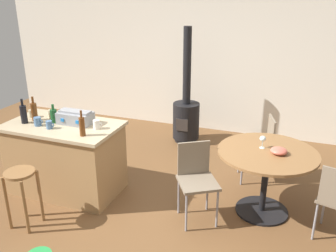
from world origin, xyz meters
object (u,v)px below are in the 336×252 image
object	(u,v)px
dining_table	(266,166)
wine_glass	(263,139)
wooden_stool	(22,187)
wood_stove	(186,114)
toolbox	(75,117)
cup_4	(38,122)
bottle_1	(82,126)
cup_0	(52,114)
cup_1	(32,113)
cup_2	(97,124)
folding_chair_left	(196,176)
bottle_0	(24,114)
cup_3	(49,125)
folding_chair_far	(261,143)
bottle_2	(54,116)
kitchen_island	(66,158)
serving_bowl	(279,151)
bottle_3	(34,111)

from	to	relation	value
dining_table	wine_glass	distance (m)	0.30
wooden_stool	wood_stove	distance (m)	2.98
toolbox	cup_4	bearing A→B (deg)	-149.71
bottle_1	cup_0	xyz separation A→B (m)	(-0.70, 0.38, -0.06)
cup_1	cup_2	size ratio (longest dim) A/B	1.00
folding_chair_left	bottle_0	world-z (taller)	bottle_0
dining_table	toolbox	bearing A→B (deg)	-173.04
wooden_stool	cup_4	world-z (taller)	cup_4
bottle_1	wine_glass	bearing A→B (deg)	18.95
cup_0	wood_stove	bearing A→B (deg)	57.82
folding_chair_left	cup_0	xyz separation A→B (m)	(-1.95, 0.16, 0.43)
toolbox	cup_3	size ratio (longest dim) A/B	3.81
dining_table	cup_1	distance (m)	2.93
bottle_0	cup_3	size ratio (longest dim) A/B	2.80
dining_table	cup_0	xyz separation A→B (m)	(-2.65, -0.20, 0.36)
folding_chair_far	bottle_2	distance (m)	2.65
cup_3	kitchen_island	bearing A→B (deg)	74.27
bottle_2	toolbox	bearing A→B (deg)	13.20
bottle_1	folding_chair_left	bearing A→B (deg)	9.97
folding_chair_far	wood_stove	distance (m)	1.61
toolbox	bottle_0	distance (m)	0.63
serving_bowl	wood_stove	bearing A→B (deg)	132.65
cup_2	serving_bowl	bearing A→B (deg)	8.87
toolbox	cup_0	bearing A→B (deg)	168.77
bottle_2	wine_glass	distance (m)	2.48
kitchen_island	cup_4	world-z (taller)	cup_4
wooden_stool	bottle_3	distance (m)	1.05
bottle_3	cup_2	xyz separation A→B (m)	(0.87, 0.00, -0.06)
wood_stove	kitchen_island	bearing A→B (deg)	-114.29
serving_bowl	bottle_3	bearing A→B (deg)	-173.69
kitchen_island	bottle_1	xyz separation A→B (m)	(0.44, -0.22, 0.56)
folding_chair_left	bottle_1	bearing A→B (deg)	-170.03
folding_chair_far	cup_3	distance (m)	2.66
folding_chair_left	cup_0	distance (m)	2.00
toolbox	cup_0	distance (m)	0.41
wooden_stool	bottle_2	world-z (taller)	bottle_2
cup_2	cup_4	bearing A→B (deg)	-167.92
cup_2	folding_chair_far	bearing A→B (deg)	32.05
bottle_2	bottle_3	size ratio (longest dim) A/B	0.76
cup_0	serving_bowl	distance (m)	2.77
bottle_0	cup_1	distance (m)	0.22
wood_stove	cup_0	bearing A→B (deg)	-122.18
toolbox	serving_bowl	size ratio (longest dim) A/B	2.29
wood_stove	cup_0	xyz separation A→B (m)	(-1.18, -1.88, 0.48)
folding_chair_left	wood_stove	world-z (taller)	wood_stove
dining_table	cup_0	size ratio (longest dim) A/B	8.74
cup_2	cup_4	xyz separation A→B (m)	(-0.71, -0.15, -0.00)
toolbox	cup_1	world-z (taller)	toolbox
dining_table	folding_chair_left	xyz separation A→B (m)	(-0.70, -0.36, -0.07)
toolbox	serving_bowl	world-z (taller)	toolbox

